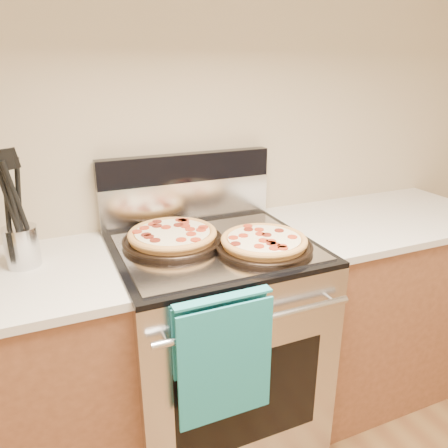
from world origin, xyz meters
name	(u,v)px	position (x,y,z in m)	size (l,w,h in m)	color
wall_back	(182,121)	(0.00, 2.00, 1.35)	(4.00, 4.00, 0.00)	tan
range_body	(214,347)	(0.00, 1.65, 0.45)	(0.76, 0.68, 0.90)	#B7B7BC
oven_window	(250,400)	(0.00, 1.31, 0.45)	(0.56, 0.01, 0.40)	black
cooktop	(214,247)	(0.00, 1.65, 0.91)	(0.76, 0.68, 0.02)	black
backsplash_lower	(187,201)	(0.00, 1.96, 1.01)	(0.76, 0.06, 0.18)	silver
backsplash_upper	(186,168)	(0.00, 1.96, 1.16)	(0.76, 0.06, 0.12)	black
oven_handle	(258,321)	(0.00, 1.27, 0.80)	(0.03, 0.03, 0.70)	silver
dish_towel	(223,356)	(-0.12, 1.27, 0.70)	(0.32, 0.05, 0.42)	#1C6E90
foil_sheet	(216,247)	(0.00, 1.62, 0.92)	(0.70, 0.55, 0.01)	gray
cabinet_right	(373,304)	(0.88, 1.68, 0.44)	(1.00, 0.62, 0.88)	brown
countertop_right	(385,219)	(0.88, 1.68, 0.90)	(1.02, 0.64, 0.03)	beige
pepperoni_pizza_back	(173,236)	(-0.14, 1.72, 0.95)	(0.38, 0.38, 0.05)	#AD7A35
pepperoni_pizza_front	(264,243)	(0.15, 1.53, 0.95)	(0.36, 0.36, 0.05)	#AD7A35
utensil_crock	(22,246)	(-0.67, 1.77, 0.98)	(0.11, 0.11, 0.14)	silver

